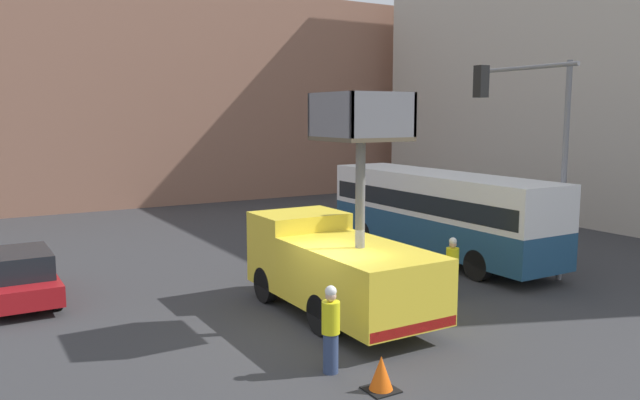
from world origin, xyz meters
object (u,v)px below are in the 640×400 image
(city_bus, at_px, (438,209))
(traffic_cone_near_truck, at_px, (381,374))
(road_worker_directing, at_px, (452,267))
(utility_truck, at_px, (337,263))
(road_worker_near_truck, at_px, (331,329))
(traffic_light_pole, at_px, (539,135))
(parked_car_curbside, at_px, (20,276))

(city_bus, distance_m, traffic_cone_near_truck, 11.88)
(city_bus, distance_m, road_worker_directing, 4.99)
(utility_truck, relative_size, road_worker_near_truck, 3.35)
(road_worker_directing, bearing_deg, traffic_light_pole, -41.18)
(traffic_light_pole, bearing_deg, city_bus, 91.23)
(traffic_cone_near_truck, bearing_deg, utility_truck, 68.54)
(utility_truck, distance_m, city_bus, 7.84)
(traffic_light_pole, bearing_deg, road_worker_near_truck, -164.35)
(road_worker_near_truck, bearing_deg, city_bus, -58.92)
(road_worker_directing, bearing_deg, traffic_cone_near_truck, -176.86)
(city_bus, xyz_separation_m, traffic_cone_near_truck, (-8.55, -8.10, -1.53))
(city_bus, xyz_separation_m, parked_car_curbside, (-13.97, 1.77, -1.10))
(city_bus, relative_size, road_worker_directing, 5.87)
(traffic_cone_near_truck, bearing_deg, city_bus, 43.46)
(city_bus, relative_size, parked_car_curbside, 2.40)
(road_worker_near_truck, relative_size, parked_car_curbside, 0.44)
(city_bus, relative_size, road_worker_near_truck, 5.48)
(utility_truck, bearing_deg, road_worker_near_truck, -124.05)
(city_bus, height_order, parked_car_curbside, city_bus)
(traffic_light_pole, relative_size, road_worker_near_truck, 3.76)
(road_worker_near_truck, bearing_deg, traffic_light_pole, -80.83)
(parked_car_curbside, bearing_deg, traffic_light_pole, -23.51)
(utility_truck, relative_size, parked_car_curbside, 1.47)
(parked_car_curbside, bearing_deg, road_worker_near_truck, -59.87)
(road_worker_near_truck, bearing_deg, traffic_cone_near_truck, -168.65)
(utility_truck, xyz_separation_m, road_worker_directing, (3.95, -0.15, -0.57))
(traffic_light_pole, relative_size, parked_car_curbside, 1.65)
(city_bus, bearing_deg, utility_truck, 134.86)
(parked_car_curbside, bearing_deg, traffic_cone_near_truck, -61.26)
(traffic_light_pole, bearing_deg, traffic_cone_near_truck, -156.50)
(city_bus, bearing_deg, road_worker_directing, 159.55)
(traffic_light_pole, height_order, parked_car_curbside, traffic_light_pole)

